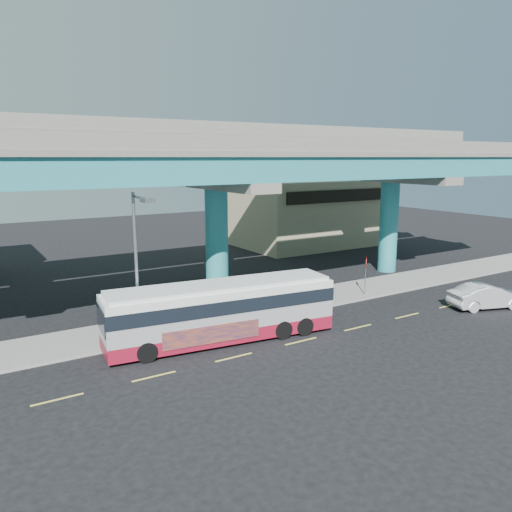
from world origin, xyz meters
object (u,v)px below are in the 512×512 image
sedan (487,296)px  transit_bus (222,309)px  stop_sign (366,267)px  street_lamp (139,247)px

sedan → transit_bus: bearing=95.9°
transit_bus → stop_sign: 12.47m
transit_bus → street_lamp: size_ratio=1.61×
stop_sign → street_lamp: bearing=159.7°
street_lamp → sedan: bearing=-14.4°
sedan → street_lamp: (-20.60, 5.30, 4.30)m
street_lamp → stop_sign: 16.30m
stop_sign → transit_bus: bearing=167.3°
street_lamp → stop_sign: bearing=2.6°
transit_bus → sedan: 17.32m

